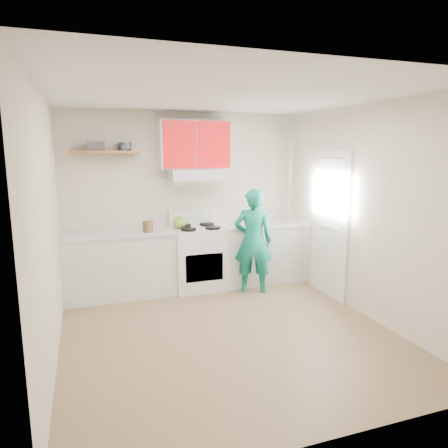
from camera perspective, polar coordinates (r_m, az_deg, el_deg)
name	(u,v)px	position (r m, az deg, el deg)	size (l,w,h in m)	color
floor	(227,332)	(4.80, 0.46, -14.88)	(3.80, 3.80, 0.00)	brown
ceiling	(228,95)	(4.38, 0.51, 17.59)	(3.60, 3.80, 0.04)	white
back_wall	(186,200)	(6.22, -5.38, 3.40)	(3.60, 0.04, 2.60)	beige
front_wall	(325,267)	(2.74, 13.95, -5.82)	(3.60, 0.04, 2.60)	beige
left_wall	(48,230)	(4.18, -23.47, -0.83)	(0.04, 3.80, 2.60)	beige
right_wall	(366,212)	(5.28, 19.23, 1.64)	(0.04, 3.80, 2.60)	beige
door	(330,224)	(5.87, 14.68, -0.02)	(0.05, 0.85, 2.05)	white
door_glass	(330,194)	(5.80, 14.64, 4.10)	(0.01, 0.55, 0.95)	white
counter_left	(120,265)	(5.93, -14.39, -5.61)	(1.52, 0.60, 0.90)	silver
counter_right	(262,253)	(6.46, 5.29, -4.01)	(1.32, 0.60, 0.90)	silver
stove	(198,258)	(6.09, -3.60, -4.78)	(0.76, 0.65, 0.92)	white
range_hood	(196,174)	(5.99, -4.01, 6.95)	(0.76, 0.44, 0.15)	silver
upper_cabinets	(194,145)	(6.04, -4.20, 11.01)	(1.02, 0.33, 0.70)	red
shelf	(105,152)	(5.85, -16.30, 9.67)	(0.90, 0.30, 0.04)	brown
books	(96,146)	(5.83, -17.56, 10.37)	(0.23, 0.17, 0.12)	#443C40
tin	(125,147)	(5.90, -13.77, 10.50)	(0.18, 0.18, 0.11)	#333D4C
kettle	(180,223)	(5.93, -6.25, 0.17)	(0.20, 0.20, 0.17)	olive
crock	(148,227)	(5.75, -10.63, -0.46)	(0.14, 0.14, 0.17)	#4C3821
cutting_board	(248,225)	(6.26, 3.43, -0.15)	(0.27, 0.20, 0.02)	olive
silicone_mat	(286,224)	(6.44, 8.63, 0.00)	(0.31, 0.26, 0.01)	#B11220
person	(253,241)	(5.86, 4.11, -2.37)	(0.55, 0.36, 1.52)	#0C735F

